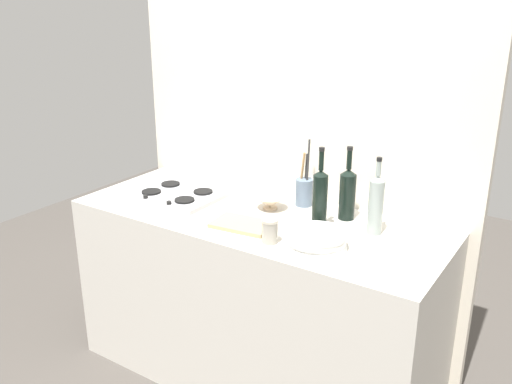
% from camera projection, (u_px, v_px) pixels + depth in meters
% --- Properties ---
extents(ground_plane, '(6.00, 6.00, 0.00)m').
position_uv_depth(ground_plane, '(256.00, 373.00, 2.93)').
color(ground_plane, '#47423D').
rests_on(ground_plane, ground).
extents(counter_block, '(1.80, 0.70, 0.90)m').
position_uv_depth(counter_block, '(256.00, 299.00, 2.78)').
color(counter_block, beige).
rests_on(counter_block, ground).
extents(backsplash_panel, '(1.90, 0.06, 2.27)m').
position_uv_depth(backsplash_panel, '(296.00, 150.00, 2.85)').
color(backsplash_panel, beige).
rests_on(backsplash_panel, ground).
extents(stovetop_hob, '(0.45, 0.33, 0.04)m').
position_uv_depth(stovetop_hob, '(177.00, 194.00, 2.87)').
color(stovetop_hob, '#B2B2B7').
rests_on(stovetop_hob, counter_block).
extents(plate_stack, '(0.25, 0.25, 0.07)m').
position_uv_depth(plate_stack, '(317.00, 240.00, 2.28)').
color(plate_stack, white).
rests_on(plate_stack, counter_block).
extents(wine_bottle_leftmost, '(0.08, 0.08, 0.35)m').
position_uv_depth(wine_bottle_leftmost, '(347.00, 193.00, 2.56)').
color(wine_bottle_leftmost, black).
rests_on(wine_bottle_leftmost, counter_block).
extents(wine_bottle_mid_left, '(0.06, 0.06, 0.35)m').
position_uv_depth(wine_bottle_mid_left, '(376.00, 204.00, 2.39)').
color(wine_bottle_mid_left, gray).
rests_on(wine_bottle_mid_left, counter_block).
extents(wine_bottle_mid_right, '(0.07, 0.07, 0.38)m').
position_uv_depth(wine_bottle_mid_right, '(320.00, 198.00, 2.44)').
color(wine_bottle_mid_right, black).
rests_on(wine_bottle_mid_right, counter_block).
extents(mixing_bowl, '(0.16, 0.16, 0.07)m').
position_uv_depth(mixing_bowl, '(270.00, 202.00, 2.70)').
color(mixing_bowl, beige).
rests_on(mixing_bowl, counter_block).
extents(utensil_crock, '(0.08, 0.08, 0.33)m').
position_uv_depth(utensil_crock, '(304.00, 191.00, 2.74)').
color(utensil_crock, slate).
rests_on(utensil_crock, counter_block).
extents(condiment_jar_front, '(0.07, 0.07, 0.11)m').
position_uv_depth(condiment_jar_front, '(270.00, 231.00, 2.33)').
color(condiment_jar_front, '#9E998C').
rests_on(condiment_jar_front, counter_block).
extents(cutting_board, '(0.29, 0.20, 0.02)m').
position_uv_depth(cutting_board, '(243.00, 225.00, 2.51)').
color(cutting_board, tan).
rests_on(cutting_board, counter_block).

